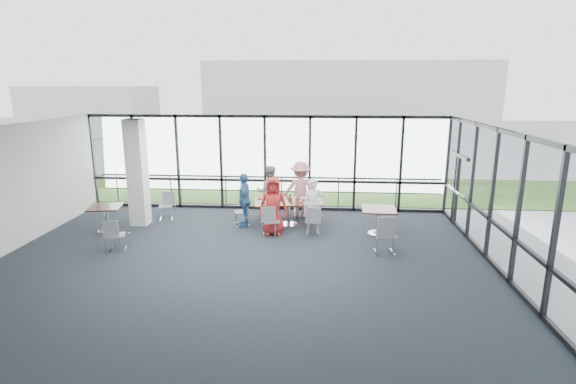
# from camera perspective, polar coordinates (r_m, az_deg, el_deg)

# --- Properties ---
(floor) EXTENTS (12.00, 10.00, 0.02)m
(floor) POSITION_cam_1_polar(r_m,az_deg,el_deg) (10.82, -6.19, -9.35)
(floor) COLOR #202732
(floor) RESTS_ON ground
(ceiling) EXTENTS (12.00, 10.00, 0.04)m
(ceiling) POSITION_cam_1_polar(r_m,az_deg,el_deg) (10.02, -6.66, 7.81)
(ceiling) COLOR silver
(ceiling) RESTS_ON ground
(wall_front) EXTENTS (12.00, 0.10, 3.20)m
(wall_front) POSITION_cam_1_polar(r_m,az_deg,el_deg) (5.77, -15.89, -13.69)
(wall_front) COLOR silver
(wall_front) RESTS_ON ground
(curtain_wall_back) EXTENTS (12.00, 0.10, 3.20)m
(curtain_wall_back) POSITION_cam_1_polar(r_m,az_deg,el_deg) (15.13, -2.92, 3.70)
(curtain_wall_back) COLOR white
(curtain_wall_back) RESTS_ON ground
(curtain_wall_right) EXTENTS (0.10, 10.00, 3.20)m
(curtain_wall_right) POSITION_cam_1_polar(r_m,az_deg,el_deg) (10.92, 26.26, -1.58)
(curtain_wall_right) COLOR white
(curtain_wall_right) RESTS_ON ground
(exit_door) EXTENTS (0.12, 1.60, 2.10)m
(exit_door) POSITION_cam_1_polar(r_m,az_deg,el_deg) (14.49, 20.68, 0.17)
(exit_door) COLOR black
(exit_door) RESTS_ON ground
(structural_column) EXTENTS (0.50, 0.50, 3.20)m
(structural_column) POSITION_cam_1_polar(r_m,az_deg,el_deg) (14.16, -18.59, 2.32)
(structural_column) COLOR white
(structural_column) RESTS_ON ground
(apron) EXTENTS (80.00, 70.00, 0.02)m
(apron) POSITION_cam_1_polar(r_m,az_deg,el_deg) (20.32, -1.09, 1.62)
(apron) COLOR gray
(apron) RESTS_ON ground
(grass_strip) EXTENTS (80.00, 5.00, 0.01)m
(grass_strip) POSITION_cam_1_polar(r_m,az_deg,el_deg) (18.37, -1.69, 0.42)
(grass_strip) COLOR #355323
(grass_strip) RESTS_ON ground
(hangar_main) EXTENTS (24.00, 10.00, 6.00)m
(hangar_main) POSITION_cam_1_polar(r_m,az_deg,el_deg) (41.86, 7.41, 11.85)
(hangar_main) COLOR silver
(hangar_main) RESTS_ON ground
(hangar_aux) EXTENTS (10.00, 6.00, 4.00)m
(hangar_aux) POSITION_cam_1_polar(r_m,az_deg,el_deg) (42.77, -23.71, 9.53)
(hangar_aux) COLOR silver
(hangar_aux) RESTS_ON ground
(guard_rail) EXTENTS (12.00, 0.06, 0.06)m
(guard_rail) POSITION_cam_1_polar(r_m,az_deg,el_deg) (15.94, -2.60, 0.18)
(guard_rail) COLOR #2D2D33
(guard_rail) RESTS_ON ground
(main_table) EXTENTS (2.17, 1.40, 0.75)m
(main_table) POSITION_cam_1_polar(r_m,az_deg,el_deg) (13.57, 0.10, -1.62)
(main_table) COLOR #3D140E
(main_table) RESTS_ON ground
(side_table_left) EXTENTS (1.06, 1.06, 0.75)m
(side_table_left) POSITION_cam_1_polar(r_m,az_deg,el_deg) (14.01, -22.15, -2.14)
(side_table_left) COLOR #3D140E
(side_table_left) RESTS_ON ground
(side_table_right) EXTENTS (0.97, 0.97, 0.75)m
(side_table_right) POSITION_cam_1_polar(r_m,az_deg,el_deg) (13.00, 11.45, -2.52)
(side_table_right) COLOR #3D140E
(side_table_right) RESTS_ON ground
(diner_near_left) EXTENTS (0.85, 0.59, 1.67)m
(diner_near_left) POSITION_cam_1_polar(r_m,az_deg,el_deg) (12.69, -1.89, -1.78)
(diner_near_left) COLOR #B42425
(diner_near_left) RESTS_ON ground
(diner_near_right) EXTENTS (0.62, 0.48, 1.59)m
(diner_near_right) POSITION_cam_1_polar(r_m,az_deg,el_deg) (12.81, 3.25, -1.81)
(diner_near_right) COLOR white
(diner_near_right) RESTS_ON ground
(diner_far_left) EXTENTS (0.86, 0.57, 1.68)m
(diner_far_left) POSITION_cam_1_polar(r_m,az_deg,el_deg) (14.30, -2.38, 0.02)
(diner_far_left) COLOR gray
(diner_far_left) RESTS_ON ground
(diner_far_right) EXTENTS (1.18, 0.63, 1.80)m
(diner_far_right) POSITION_cam_1_polar(r_m,az_deg,el_deg) (14.32, 1.64, 0.30)
(diner_far_right) COLOR #D47E86
(diner_far_right) RESTS_ON ground
(diner_end) EXTENTS (0.66, 1.02, 1.63)m
(diner_end) POSITION_cam_1_polar(r_m,az_deg,el_deg) (13.47, -5.56, -1.01)
(diner_end) COLOR teal
(diner_end) RESTS_ON ground
(chair_main_nl) EXTENTS (0.53, 0.53, 0.88)m
(chair_main_nl) POSITION_cam_1_polar(r_m,az_deg,el_deg) (12.64, -2.14, -3.70)
(chair_main_nl) COLOR gray
(chair_main_nl) RESTS_ON ground
(chair_main_nr) EXTENTS (0.43, 0.43, 0.83)m
(chair_main_nr) POSITION_cam_1_polar(r_m,az_deg,el_deg) (12.72, 3.27, -3.71)
(chair_main_nr) COLOR gray
(chair_main_nr) RESTS_ON ground
(chair_main_fl) EXTENTS (0.51, 0.51, 0.96)m
(chair_main_fl) POSITION_cam_1_polar(r_m,az_deg,el_deg) (14.63, -2.34, -1.13)
(chair_main_fl) COLOR gray
(chair_main_fl) RESTS_ON ground
(chair_main_fr) EXTENTS (0.43, 0.43, 0.86)m
(chair_main_fr) POSITION_cam_1_polar(r_m,az_deg,el_deg) (14.64, 1.53, -1.31)
(chair_main_fr) COLOR gray
(chair_main_fr) RESTS_ON ground
(chair_main_end) EXTENTS (0.52, 0.52, 0.82)m
(chair_main_end) POSITION_cam_1_polar(r_m,az_deg,el_deg) (13.68, -5.92, -2.53)
(chair_main_end) COLOR gray
(chair_main_end) RESTS_ON ground
(chair_spare_la) EXTENTS (0.50, 0.50, 0.82)m
(chair_spare_la) POSITION_cam_1_polar(r_m,az_deg,el_deg) (12.37, -20.91, -5.15)
(chair_spare_la) COLOR gray
(chair_spare_la) RESTS_ON ground
(chair_spare_lb) EXTENTS (0.50, 0.50, 0.84)m
(chair_spare_lb) POSITION_cam_1_polar(r_m,az_deg,el_deg) (14.72, -15.27, -1.76)
(chair_spare_lb) COLOR gray
(chair_spare_lb) RESTS_ON ground
(chair_spare_r) EXTENTS (0.54, 0.54, 1.00)m
(chair_spare_r) POSITION_cam_1_polar(r_m,az_deg,el_deg) (11.60, 12.27, -5.31)
(chair_spare_r) COLOR gray
(chair_spare_r) RESTS_ON ground
(plate_nl) EXTENTS (0.28, 0.28, 0.01)m
(plate_nl) POSITION_cam_1_polar(r_m,az_deg,el_deg) (13.21, -2.17, -1.49)
(plate_nl) COLOR white
(plate_nl) RESTS_ON main_table
(plate_nr) EXTENTS (0.29, 0.29, 0.01)m
(plate_nr) POSITION_cam_1_polar(r_m,az_deg,el_deg) (13.26, 2.58, -1.44)
(plate_nr) COLOR white
(plate_nr) RESTS_ON main_table
(plate_fl) EXTENTS (0.27, 0.27, 0.01)m
(plate_fl) POSITION_cam_1_polar(r_m,az_deg,el_deg) (13.84, -2.15, -0.80)
(plate_fl) COLOR white
(plate_fl) RESTS_ON main_table
(plate_fr) EXTENTS (0.24, 0.24, 0.01)m
(plate_fr) POSITION_cam_1_polar(r_m,az_deg,el_deg) (13.88, 1.89, -0.75)
(plate_fr) COLOR white
(plate_fr) RESTS_ON main_table
(plate_end) EXTENTS (0.26, 0.26, 0.01)m
(plate_end) POSITION_cam_1_polar(r_m,az_deg,el_deg) (13.45, -3.34, -1.24)
(plate_end) COLOR white
(plate_end) RESTS_ON main_table
(tumbler_a) EXTENTS (0.06, 0.06, 0.13)m
(tumbler_a) POSITION_cam_1_polar(r_m,az_deg,el_deg) (13.32, -0.93, -1.11)
(tumbler_a) COLOR white
(tumbler_a) RESTS_ON main_table
(tumbler_b) EXTENTS (0.08, 0.08, 0.15)m
(tumbler_b) POSITION_cam_1_polar(r_m,az_deg,el_deg) (13.30, 1.65, -1.08)
(tumbler_b) COLOR white
(tumbler_b) RESTS_ON main_table
(tumbler_c) EXTENTS (0.08, 0.08, 0.15)m
(tumbler_c) POSITION_cam_1_polar(r_m,az_deg,el_deg) (13.73, 0.28, -0.61)
(tumbler_c) COLOR white
(tumbler_c) RESTS_ON main_table
(tumbler_d) EXTENTS (0.07, 0.07, 0.13)m
(tumbler_d) POSITION_cam_1_polar(r_m,az_deg,el_deg) (13.34, -2.89, -1.09)
(tumbler_d) COLOR white
(tumbler_d) RESTS_ON main_table
(menu_a) EXTENTS (0.34, 0.31, 0.00)m
(menu_a) POSITION_cam_1_polar(r_m,az_deg,el_deg) (13.09, -0.20, -1.65)
(menu_a) COLOR silver
(menu_a) RESTS_ON main_table
(menu_b) EXTENTS (0.29, 0.21, 0.00)m
(menu_b) POSITION_cam_1_polar(r_m,az_deg,el_deg) (13.28, 3.91, -1.46)
(menu_b) COLOR silver
(menu_b) RESTS_ON main_table
(menu_c) EXTENTS (0.36, 0.32, 0.00)m
(menu_c) POSITION_cam_1_polar(r_m,az_deg,el_deg) (14.00, 0.62, -0.64)
(menu_c) COLOR silver
(menu_c) RESTS_ON main_table
(condiment_caddy) EXTENTS (0.10, 0.07, 0.04)m
(condiment_caddy) POSITION_cam_1_polar(r_m,az_deg,el_deg) (13.63, 0.32, -0.96)
(condiment_caddy) COLOR black
(condiment_caddy) RESTS_ON main_table
(ketchup_bottle) EXTENTS (0.06, 0.06, 0.18)m
(ketchup_bottle) POSITION_cam_1_polar(r_m,az_deg,el_deg) (13.52, 0.24, -0.77)
(ketchup_bottle) COLOR #A9291C
(ketchup_bottle) RESTS_ON main_table
(green_bottle) EXTENTS (0.05, 0.05, 0.20)m
(green_bottle) POSITION_cam_1_polar(r_m,az_deg,el_deg) (13.52, 0.33, -0.73)
(green_bottle) COLOR #217631
(green_bottle) RESTS_ON main_table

